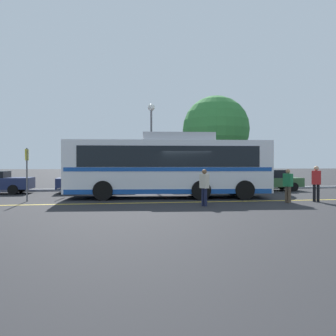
{
  "coord_description": "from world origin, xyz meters",
  "views": [
    {
      "loc": [
        -3.37,
        -17.34,
        1.83
      ],
      "look_at": [
        -0.78,
        0.29,
        1.62
      ],
      "focal_mm": 35.0,
      "sensor_mm": 36.0,
      "label": 1
    }
  ],
  "objects": [
    {
      "name": "parked_car_1",
      "position": [
        -4.95,
        4.07,
        0.73
      ],
      "size": [
        4.89,
        2.26,
        1.43
      ],
      "rotation": [
        0.0,
        0.0,
        -1.49
      ],
      "color": "navy",
      "rests_on": "ground_plane"
    },
    {
      "name": "bus_stop_sign",
      "position": [
        -7.91,
        -0.44,
        1.65
      ],
      "size": [
        0.07,
        0.4,
        2.63
      ],
      "rotation": [
        0.0,
        0.0,
        1.48
      ],
      "color": "#59595E",
      "rests_on": "ground_plane"
    },
    {
      "name": "pedestrian_0",
      "position": [
        0.27,
        -3.44,
        0.91
      ],
      "size": [
        0.37,
        0.47,
        1.61
      ],
      "rotation": [
        0.0,
        0.0,
        2.0
      ],
      "color": "#191E38",
      "rests_on": "ground_plane"
    },
    {
      "name": "curb_strip",
      "position": [
        -0.78,
        5.63,
        0.07
      ],
      "size": [
        38.81,
        0.36,
        0.15
      ],
      "primitive_type": "cube",
      "color": "#99999E",
      "rests_on": "ground_plane"
    },
    {
      "name": "tree_0",
      "position": [
        4.05,
        7.42,
        4.55
      ],
      "size": [
        5.2,
        5.2,
        7.15
      ],
      "color": "#513823",
      "rests_on": "ground_plane"
    },
    {
      "name": "parked_car_2",
      "position": [
        1.74,
        4.2,
        0.75
      ],
      "size": [
        4.06,
        1.92,
        1.49
      ],
      "rotation": [
        0.0,
        0.0,
        -1.53
      ],
      "color": "maroon",
      "rests_on": "ground_plane"
    },
    {
      "name": "ground_plane",
      "position": [
        0.0,
        0.0,
        0.0
      ],
      "size": [
        220.0,
        220.0,
        0.0
      ],
      "primitive_type": "plane",
      "color": "#262628"
    },
    {
      "name": "parked_car_3",
      "position": [
        6.96,
        4.08,
        0.72
      ],
      "size": [
        4.04,
        2.02,
        1.44
      ],
      "rotation": [
        0.0,
        0.0,
        -1.6
      ],
      "color": "#335B33",
      "rests_on": "ground_plane"
    },
    {
      "name": "street_lamp",
      "position": [
        -1.13,
        6.33,
        4.54
      ],
      "size": [
        0.51,
        0.51,
        6.2
      ],
      "color": "#59595E",
      "rests_on": "ground_plane"
    },
    {
      "name": "lane_strip_0",
      "position": [
        -0.78,
        -1.91,
        0.0
      ],
      "size": [
        30.81,
        0.2,
        0.01
      ],
      "primitive_type": "cube",
      "rotation": [
        0.0,
        0.0,
        1.57
      ],
      "color": "gold",
      "rests_on": "ground_plane"
    },
    {
      "name": "pedestrian_2",
      "position": [
        4.52,
        -2.81,
        0.9
      ],
      "size": [
        0.38,
        0.47,
        1.6
      ],
      "rotation": [
        0.0,
        0.0,
        5.16
      ],
      "color": "brown",
      "rests_on": "ground_plane"
    },
    {
      "name": "transit_bus",
      "position": [
        -0.77,
        0.29,
        1.77
      ],
      "size": [
        11.28,
        3.45,
        3.5
      ],
      "rotation": [
        0.0,
        0.0,
        1.48
      ],
      "color": "white",
      "rests_on": "ground_plane"
    },
    {
      "name": "pedestrian_1",
      "position": [
        6.08,
        -2.66,
        1.0
      ],
      "size": [
        0.47,
        0.41,
        1.75
      ],
      "rotation": [
        0.0,
        0.0,
        5.72
      ],
      "color": "black",
      "rests_on": "ground_plane"
    }
  ]
}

